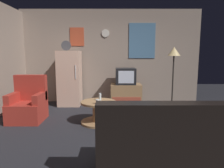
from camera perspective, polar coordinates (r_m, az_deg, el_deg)
ground_plane at (r=3.81m, az=-0.94°, el=-13.24°), size 12.00×12.00×0.00m
wall_with_art at (r=5.99m, az=-0.59°, el=7.84°), size 5.20×0.12×2.69m
fridge at (r=5.69m, az=-12.06°, el=1.63°), size 0.60×0.62×1.77m
tv_stand at (r=5.62m, az=3.80°, el=-3.01°), size 0.84×0.53×0.59m
crt_tv at (r=5.54m, az=3.71°, el=2.24°), size 0.54×0.51×0.44m
standing_lamp at (r=5.35m, az=16.99°, el=7.52°), size 0.32×0.32×1.59m
coffee_table at (r=4.18m, az=-4.01°, el=-7.97°), size 0.72×0.72×0.46m
wine_glass at (r=4.20m, az=-3.56°, el=-3.62°), size 0.05×0.05×0.15m
mug_ceramic_white at (r=3.90m, az=-4.24°, el=-5.01°), size 0.08×0.08×0.09m
armchair at (r=4.68m, az=-22.83°, el=-5.46°), size 0.68×0.68×0.96m
couch at (r=2.54m, az=16.29°, el=-17.36°), size 1.70×0.80×0.92m
book_stack at (r=5.61m, az=11.59°, el=-5.92°), size 0.22×0.16×0.07m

